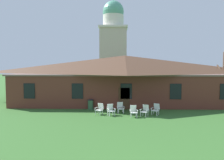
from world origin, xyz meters
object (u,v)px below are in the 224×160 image
at_px(trash_bin, 91,105).
at_px(lawn_chair_middle, 133,111).
at_px(lawn_chair_right_end, 145,110).
at_px(lawn_chair_near_door, 111,109).
at_px(lawn_chair_far_side, 156,109).
at_px(lawn_chair_by_porch, 100,109).
at_px(lawn_chair_left_end, 120,107).

bearing_deg(trash_bin, lawn_chair_middle, -36.07).
bearing_deg(lawn_chair_right_end, trash_bin, 152.41).
bearing_deg(lawn_chair_near_door, lawn_chair_far_side, 5.01).
bearing_deg(lawn_chair_by_porch, lawn_chair_middle, -16.33).
height_order(lawn_chair_left_end, trash_bin, trash_bin).
relative_size(lawn_chair_by_porch, lawn_chair_left_end, 1.00).
xyz_separation_m(lawn_chair_left_end, lawn_chair_right_end, (2.06, -1.27, 0.00)).
bearing_deg(lawn_chair_middle, trash_bin, 143.93).
relative_size(lawn_chair_middle, trash_bin, 0.98).
relative_size(lawn_chair_right_end, lawn_chair_far_side, 1.00).
xyz_separation_m(lawn_chair_left_end, lawn_chair_middle, (1.08, -1.56, 0.00)).
bearing_deg(lawn_chair_near_door, lawn_chair_right_end, -4.49).
height_order(lawn_chair_near_door, lawn_chair_right_end, same).
bearing_deg(lawn_chair_left_end, lawn_chair_by_porch, -158.03).
distance_m(lawn_chair_by_porch, lawn_chair_middle, 2.99).
xyz_separation_m(lawn_chair_by_porch, lawn_chair_near_door, (0.97, -0.32, 0.00)).
bearing_deg(lawn_chair_by_porch, lawn_chair_right_end, -8.08).
relative_size(lawn_chair_left_end, lawn_chair_far_side, 1.00).
height_order(lawn_chair_by_porch, trash_bin, trash_bin).
relative_size(lawn_chair_by_porch, lawn_chair_far_side, 1.00).
distance_m(lawn_chair_by_porch, lawn_chair_near_door, 1.02).
distance_m(lawn_chair_middle, lawn_chair_far_side, 2.16).
distance_m(lawn_chair_by_porch, lawn_chair_far_side, 4.85).
relative_size(lawn_chair_middle, lawn_chair_far_side, 1.00).
relative_size(lawn_chair_near_door, lawn_chair_right_end, 1.00).
bearing_deg(lawn_chair_middle, lawn_chair_right_end, 16.59).
height_order(lawn_chair_far_side, trash_bin, trash_bin).
bearing_deg(lawn_chair_far_side, lawn_chair_near_door, -174.99).
relative_size(lawn_chair_left_end, lawn_chair_middle, 1.00).
bearing_deg(lawn_chair_right_end, lawn_chair_left_end, 148.39).
bearing_deg(lawn_chair_right_end, lawn_chair_far_side, 29.50).
height_order(lawn_chair_near_door, lawn_chair_middle, same).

